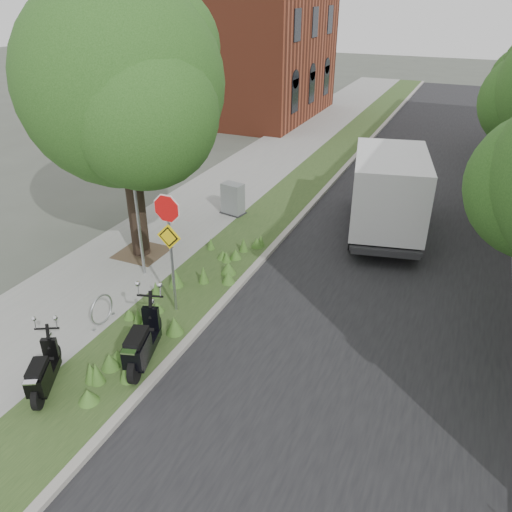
{
  "coord_description": "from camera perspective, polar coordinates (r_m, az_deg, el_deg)",
  "views": [
    {
      "loc": [
        4.69,
        -8.14,
        7.24
      ],
      "look_at": [
        0.18,
        2.0,
        1.3
      ],
      "focal_mm": 35.0,
      "sensor_mm": 36.0,
      "label": 1
    }
  ],
  "objects": [
    {
      "name": "road",
      "position": [
        19.61,
        17.34,
        5.17
      ],
      "size": [
        7.0,
        60.0,
        0.01
      ],
      "primitive_type": "cube",
      "color": "black",
      "rests_on": "ground"
    },
    {
      "name": "sidewalk_near",
      "position": [
        21.46,
        -2.18,
        8.58
      ],
      "size": [
        3.5,
        60.0,
        0.12
      ],
      "primitive_type": "cube",
      "color": "gray",
      "rests_on": "ground"
    },
    {
      "name": "scooter_far",
      "position": [
        10.94,
        -12.97,
        -10.22
      ],
      "size": [
        0.8,
        1.94,
        0.95
      ],
      "color": "black",
      "rests_on": "ground"
    },
    {
      "name": "box_truck",
      "position": [
        16.79,
        14.81,
        7.47
      ],
      "size": [
        3.13,
        5.63,
        2.41
      ],
      "color": "#262628",
      "rests_on": "ground"
    },
    {
      "name": "brick_building",
      "position": [
        33.45,
        -1.38,
        22.95
      ],
      "size": [
        9.4,
        10.4,
        8.3
      ],
      "color": "brown",
      "rests_on": "ground"
    },
    {
      "name": "scooter_near",
      "position": [
        10.94,
        -23.2,
        -12.58
      ],
      "size": [
        0.93,
        1.54,
        0.8
      ],
      "color": "black",
      "rests_on": "ground"
    },
    {
      "name": "utility_cabinet",
      "position": [
        17.87,
        -2.67,
        6.5
      ],
      "size": [
        0.92,
        0.7,
        1.12
      ],
      "color": "#262628",
      "rests_on": "ground"
    },
    {
      "name": "bare_post",
      "position": [
        13.69,
        -13.47,
        5.38
      ],
      "size": [
        0.08,
        0.08,
        4.0
      ],
      "color": "#A5A8AD",
      "rests_on": "ground"
    },
    {
      "name": "verge",
      "position": [
        20.47,
        4.82,
        7.51
      ],
      "size": [
        2.0,
        60.0,
        0.12
      ],
      "primitive_type": "cube",
      "color": "#2A431C",
      "rests_on": "ground"
    },
    {
      "name": "bike_hoop",
      "position": [
        12.53,
        -17.22,
        -5.86
      ],
      "size": [
        0.06,
        0.78,
        0.77
      ],
      "color": "#A5A8AD",
      "rests_on": "ground"
    },
    {
      "name": "ground",
      "position": [
        11.86,
        -4.8,
        -9.59
      ],
      "size": [
        120.0,
        120.0,
        0.0
      ],
      "primitive_type": "plane",
      "color": "#4C5147",
      "rests_on": "ground"
    },
    {
      "name": "kerb_near",
      "position": [
        20.19,
        7.51,
        7.08
      ],
      "size": [
        0.2,
        60.0,
        0.13
      ],
      "primitive_type": "cube",
      "color": "#9E9991",
      "rests_on": "ground"
    },
    {
      "name": "sign_assembly",
      "position": [
        11.72,
        -9.95,
        2.91
      ],
      "size": [
        0.94,
        0.08,
        3.22
      ],
      "color": "#A5A8AD",
      "rests_on": "ground"
    },
    {
      "name": "street_tree_main",
      "position": [
        14.28,
        -15.09,
        17.42
      ],
      "size": [
        6.21,
        5.54,
        7.66
      ],
      "color": "black",
      "rests_on": "ground"
    }
  ]
}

